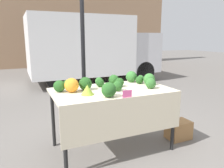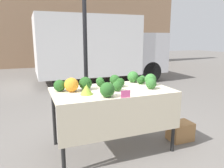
{
  "view_description": "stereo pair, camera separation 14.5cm",
  "coord_description": "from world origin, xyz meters",
  "px_view_note": "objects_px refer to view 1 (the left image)",
  "views": [
    {
      "loc": [
        -1.23,
        -2.76,
        1.62
      ],
      "look_at": [
        0.0,
        0.0,
        0.98
      ],
      "focal_mm": 35.0,
      "sensor_mm": 36.0,
      "label": 1
    },
    {
      "loc": [
        -1.1,
        -2.81,
        1.62
      ],
      "look_at": [
        0.0,
        0.0,
        0.98
      ],
      "focal_mm": 35.0,
      "sensor_mm": 36.0,
      "label": 2
    }
  ],
  "objects_px": {
    "parked_truck": "(90,47)",
    "produce_crate": "(178,130)",
    "orange_cauliflower": "(72,85)",
    "price_sign": "(127,94)"
  },
  "relations": [
    {
      "from": "price_sign",
      "to": "parked_truck",
      "type": "bearing_deg",
      "value": 76.16
    },
    {
      "from": "orange_cauliflower",
      "to": "produce_crate",
      "type": "xyz_separation_m",
      "value": [
        1.68,
        -0.24,
        -0.85
      ]
    },
    {
      "from": "price_sign",
      "to": "produce_crate",
      "type": "xyz_separation_m",
      "value": [
        1.12,
        0.3,
        -0.8
      ]
    },
    {
      "from": "orange_cauliflower",
      "to": "produce_crate",
      "type": "distance_m",
      "value": 1.89
    },
    {
      "from": "parked_truck",
      "to": "produce_crate",
      "type": "relative_size",
      "value": 12.52
    },
    {
      "from": "produce_crate",
      "to": "parked_truck",
      "type": "bearing_deg",
      "value": 87.56
    },
    {
      "from": "orange_cauliflower",
      "to": "produce_crate",
      "type": "relative_size",
      "value": 0.52
    },
    {
      "from": "parked_truck",
      "to": "produce_crate",
      "type": "bearing_deg",
      "value": -92.44
    },
    {
      "from": "parked_truck",
      "to": "price_sign",
      "type": "bearing_deg",
      "value": -103.84
    },
    {
      "from": "orange_cauliflower",
      "to": "parked_truck",
      "type": "bearing_deg",
      "value": 68.76
    }
  ]
}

